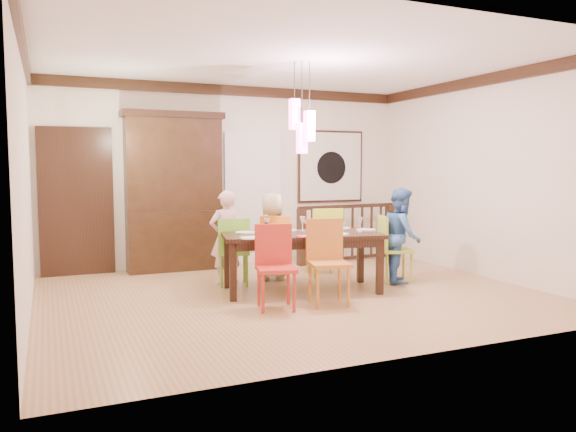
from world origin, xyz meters
name	(u,v)px	position (x,y,z in m)	size (l,w,h in m)	color
floor	(294,294)	(0.00, 0.00, 0.00)	(6.00, 6.00, 0.00)	#A57F50
ceiling	(294,58)	(0.00, 0.00, 2.90)	(6.00, 6.00, 0.00)	white
wall_back	(232,176)	(0.00, 2.50, 1.45)	(6.00, 6.00, 0.00)	beige
wall_left	(25,181)	(-3.00, 0.00, 1.45)	(5.00, 5.00, 0.00)	beige
wall_right	(484,177)	(3.00, 0.00, 1.45)	(5.00, 5.00, 0.00)	beige
crown_molding	(294,65)	(0.00, 0.00, 2.82)	(6.00, 5.00, 0.16)	black
panel_door	(77,204)	(-2.40, 2.45, 1.05)	(1.04, 0.07, 2.24)	black
white_doorway	(253,200)	(0.35, 2.46, 1.05)	(0.97, 0.05, 2.22)	silver
painting	(331,167)	(1.80, 2.46, 1.60)	(1.25, 0.06, 1.25)	black
pendant_cluster	(302,126)	(0.18, 0.15, 2.11)	(0.27, 0.21, 1.14)	#FF4CAB
dining_table	(302,240)	(0.18, 0.15, 0.66)	(2.14, 1.30, 0.75)	black
chair_far_left	(233,246)	(-0.51, 0.86, 0.53)	(0.50, 0.50, 0.92)	#6EB930
chair_far_mid	(276,243)	(0.14, 0.95, 0.53)	(0.55, 0.55, 0.92)	orange
chair_far_right	(323,237)	(0.91, 0.97, 0.57)	(0.51, 0.51, 1.00)	#B7C622
chair_near_left	(276,262)	(-0.47, -0.59, 0.54)	(0.51, 0.51, 0.94)	red
chair_near_mid	(329,256)	(0.17, -0.63, 0.56)	(0.53, 0.53, 0.99)	#C47228
chair_end_right	(396,244)	(1.60, 0.14, 0.53)	(0.52, 0.52, 0.92)	#A1BA32
china_hutch	(174,191)	(-1.00, 2.30, 1.22)	(1.54, 0.46, 2.43)	black
balustrade	(348,232)	(1.86, 1.95, 0.50)	(1.95, 0.29, 0.96)	black
person_far_left	(226,237)	(-0.57, 0.99, 0.64)	(0.46, 0.30, 1.27)	#F1B7C3
person_far_mid	(272,236)	(0.11, 0.99, 0.62)	(0.60, 0.39, 1.24)	beige
person_end_right	(402,235)	(1.67, 0.10, 0.65)	(0.64, 0.49, 1.31)	#3E6EAE
serving_bowl	(327,229)	(0.51, 0.08, 0.79)	(0.33, 0.33, 0.08)	gold
small_bowl	(279,231)	(-0.11, 0.23, 0.78)	(0.17, 0.17, 0.05)	white
cup_left	(273,233)	(-0.30, -0.06, 0.79)	(0.11, 0.11, 0.09)	silver
cup_right	(341,226)	(0.87, 0.35, 0.79)	(0.10, 0.10, 0.09)	silver
plate_far_left	(245,232)	(-0.48, 0.44, 0.76)	(0.26, 0.26, 0.01)	white
plate_far_mid	(287,230)	(0.12, 0.47, 0.76)	(0.26, 0.26, 0.01)	white
plate_far_right	(341,228)	(0.88, 0.40, 0.76)	(0.26, 0.26, 0.01)	white
plate_near_left	(251,238)	(-0.60, -0.11, 0.76)	(0.26, 0.26, 0.01)	white
plate_near_mid	(338,234)	(0.52, -0.19, 0.76)	(0.26, 0.26, 0.01)	white
plate_end_right	(366,230)	(1.09, 0.09, 0.76)	(0.26, 0.26, 0.01)	white
wine_glass_a	(267,226)	(-0.25, 0.29, 0.84)	(0.08, 0.08, 0.19)	#590C19
wine_glass_b	(302,224)	(0.29, 0.37, 0.84)	(0.08, 0.08, 0.19)	silver
wine_glass_c	(307,228)	(0.13, -0.11, 0.84)	(0.08, 0.08, 0.19)	#590C19
wine_glass_d	(360,225)	(0.93, -0.04, 0.84)	(0.08, 0.08, 0.19)	silver
napkin	(305,236)	(0.05, -0.24, 0.76)	(0.18, 0.14, 0.01)	#D83359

